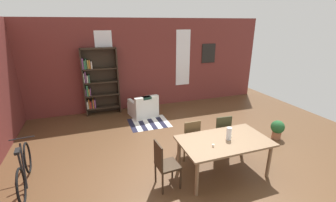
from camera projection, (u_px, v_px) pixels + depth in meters
The scene contains 17 objects.
ground_plane at pixel (192, 163), 5.10m from camera, with size 10.44×10.44×0.00m, color brown.
back_wall_brick at pixel (146, 64), 8.14m from camera, with size 9.03×0.12×3.13m, color brown.
window_pane_0 at pixel (105, 62), 7.59m from camera, with size 0.55×0.02×2.03m, color white.
window_pane_1 at pixel (183, 58), 8.47m from camera, with size 0.55×0.02×2.03m, color white.
dining_table at pixel (224, 144), 4.56m from camera, with size 1.79×1.03×0.76m.
vase_on_table at pixel (229, 134), 4.52m from camera, with size 0.10×0.10×0.26m, color silver.
tealight_candle_0 at pixel (213, 145), 4.28m from camera, with size 0.04×0.04×0.05m, color silver.
tealight_candle_1 at pixel (231, 136), 4.64m from camera, with size 0.04×0.04×0.04m, color silver.
dining_chair_far_right at pixel (221, 132), 5.40m from camera, with size 0.43×0.43×0.95m.
dining_chair_head_left at pixel (164, 163), 4.20m from camera, with size 0.43×0.43×0.95m.
dining_chair_far_left at pixel (190, 138), 5.15m from camera, with size 0.41×0.41×0.95m.
bookshelf_tall at pixel (98, 82), 7.54m from camera, with size 1.14×0.29×2.22m.
armchair_white at pixel (143, 108), 7.59m from camera, with size 0.94×0.94×0.75m.
bicycle_second at pixel (24, 170), 4.32m from camera, with size 0.44×1.63×0.87m.
potted_plant_by_shelf at pixel (277, 128), 6.10m from camera, with size 0.35×0.35×0.51m.
striped_rug at pixel (149, 123), 7.13m from camera, with size 1.21×1.02×0.01m.
framed_picture at pixel (209, 53), 8.76m from camera, with size 0.56×0.03×0.72m, color black.
Camera 1 is at (-1.96, -3.94, 2.97)m, focal length 24.38 mm.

